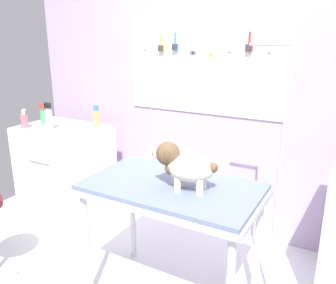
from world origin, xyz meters
TOP-DOWN VIEW (x-y plane):
  - rear_wall_panel at (-0.01, 1.28)m, footprint 4.00×0.11m
  - grooming_table at (0.07, 0.23)m, footprint 1.10×0.64m
  - grooming_arm at (0.63, 0.57)m, footprint 0.30×0.11m
  - dog at (0.16, 0.20)m, footprint 0.39×0.23m
  - counter_left at (-1.37, 0.74)m, footprint 0.80×0.58m
  - spray_bottle_tall at (-1.13, 0.95)m, footprint 0.05×0.05m
  - detangler_spray at (-1.64, 0.55)m, footprint 0.07×0.06m
  - conditioner_bottle at (-1.60, 0.74)m, footprint 0.05×0.05m
  - pump_bottle_white at (-1.38, 0.61)m, footprint 0.06×0.06m

SIDE VIEW (x-z plane):
  - counter_left at x=-1.37m, z-range 0.00..0.89m
  - grooming_table at x=0.07m, z-range 0.33..1.15m
  - grooming_arm at x=0.63m, z-range -0.05..1.60m
  - detangler_spray at x=-1.64m, z-range 0.87..1.05m
  - spray_bottle_tall at x=-1.13m, z-range 0.88..1.06m
  - conditioner_bottle at x=-1.60m, z-range 0.88..1.07m
  - dog at x=0.16m, z-range 0.83..1.12m
  - pump_bottle_white at x=-1.38m, z-range 0.87..1.12m
  - rear_wall_panel at x=-0.01m, z-range 0.01..2.31m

